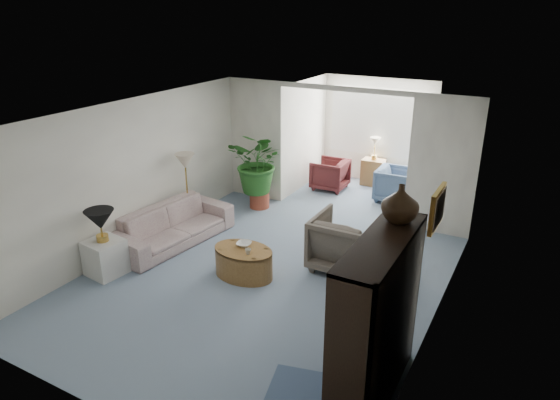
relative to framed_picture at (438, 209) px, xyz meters
The scene contains 25 objects.
floor 2.99m from the framed_picture, behind, with size 6.00×6.00×0.00m, color #899AB5.
sunroom_floor 5.16m from the framed_picture, 120.36° to the left, with size 2.60×2.60×0.00m, color #899AB5.
back_pier_left 5.37m from the framed_picture, 144.59° to the left, with size 1.20×0.12×2.50m, color white.
back_pier_right 3.18m from the framed_picture, 100.24° to the left, with size 1.20×0.12×2.50m, color white.
back_header 4.03m from the framed_picture, 128.43° to the left, with size 2.60×0.12×0.10m, color white.
window_pane 5.83m from the framed_picture, 114.98° to the left, with size 2.20×0.02×1.50m, color white.
window_blinds 5.81m from the framed_picture, 115.11° to the left, with size 2.20×0.02×1.50m, color white.
framed_picture is the anchor object (origin of this frame).
sofa 4.69m from the framed_picture, behind, with size 2.22×0.87×0.65m, color beige.
end_table 4.94m from the framed_picture, 169.51° to the right, with size 0.51×0.51×0.56m, color silver.
table_lamp 4.80m from the framed_picture, 169.51° to the right, with size 0.44×0.44×0.30m, color black.
floor_lamp 4.87m from the framed_picture, 165.52° to the left, with size 0.36×0.36×0.28m, color beige.
coffee_table 3.14m from the framed_picture, behind, with size 0.95×0.95×0.45m, color olive.
coffee_bowl 3.08m from the framed_picture, behind, with size 0.22×0.22×0.05m, color silver.
coffee_cup 2.88m from the framed_picture, behind, with size 0.09×0.09×0.08m, color beige.
wingback_chair 2.25m from the framed_picture, 144.65° to the left, with size 0.94×0.96×0.88m, color #6A5F53.
side_table_dark 2.13m from the framed_picture, 120.81° to the left, with size 0.51×0.41×0.61m, color black.
entertainment_cabinet 1.57m from the framed_picture, 99.73° to the right, with size 0.44×1.64×1.82m, color black.
cabinet_urn 0.93m from the framed_picture, 105.30° to the right, with size 0.38×0.38×0.39m, color black.
plant_pot 5.00m from the framed_picture, 146.85° to the left, with size 0.40×0.40×0.32m, color brown.
house_plant 4.82m from the framed_picture, 146.85° to the left, with size 1.15×0.99×1.27m, color #266021.
sunroom_chair_blue 4.81m from the framed_picture, 111.17° to the left, with size 0.76×0.78×0.71m, color slate.
sunroom_chair_maroon 5.51m from the framed_picture, 126.35° to the left, with size 0.72×0.75×0.68m, color #5B221F.
sunroom_table 5.77m from the framed_picture, 115.56° to the left, with size 0.49×0.38×0.60m, color olive.
shelf_clutter 1.57m from the framed_picture, 101.18° to the right, with size 0.30×1.05×1.06m.
Camera 1 is at (3.41, -5.59, 3.88)m, focal length 31.95 mm.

